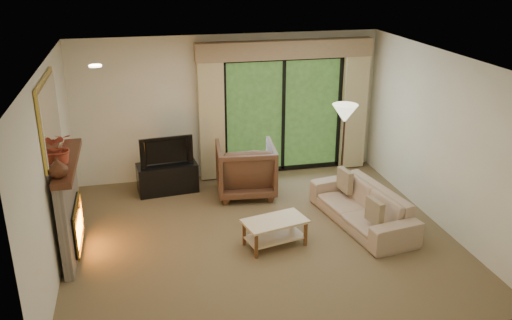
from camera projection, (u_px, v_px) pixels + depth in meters
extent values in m
plane|color=brown|center=(261.00, 237.00, 7.95)|extent=(5.50, 5.50, 0.00)
plane|color=white|center=(261.00, 60.00, 7.02)|extent=(5.50, 5.50, 0.00)
plane|color=#F3EBCD|center=(229.00, 107.00, 9.76)|extent=(5.00, 0.00, 5.00)
plane|color=#F3EBCD|center=(320.00, 242.00, 5.21)|extent=(5.00, 0.00, 5.00)
plane|color=#F3EBCD|center=(52.00, 171.00, 6.92)|extent=(0.00, 5.00, 5.00)
plane|color=#F3EBCD|center=(440.00, 140.00, 8.05)|extent=(0.00, 5.00, 5.00)
cube|color=#C9B885|center=(211.00, 116.00, 9.58)|extent=(0.45, 0.18, 2.35)
cube|color=#C9B885|center=(354.00, 107.00, 10.14)|extent=(0.45, 0.18, 2.35)
cube|color=#997C59|center=(286.00, 49.00, 9.48)|extent=(3.20, 0.24, 0.32)
cube|color=black|center=(167.00, 178.00, 9.39)|extent=(1.06, 0.56, 0.51)
imported|color=black|center=(166.00, 150.00, 9.21)|extent=(0.91, 0.21, 0.52)
imported|color=brown|center=(246.00, 169.00, 9.23)|extent=(1.06, 1.08, 0.91)
imported|color=tan|center=(362.00, 206.00, 8.25)|extent=(1.08, 2.08, 0.58)
cube|color=brown|center=(375.00, 211.00, 7.64)|extent=(0.15, 0.36, 0.35)
cube|color=brown|center=(345.00, 180.00, 8.68)|extent=(0.15, 0.37, 0.36)
imported|color=#472415|center=(57.00, 167.00, 6.50)|extent=(0.26, 0.26, 0.25)
imported|color=#AC422A|center=(61.00, 148.00, 6.89)|extent=(0.40, 0.35, 0.42)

